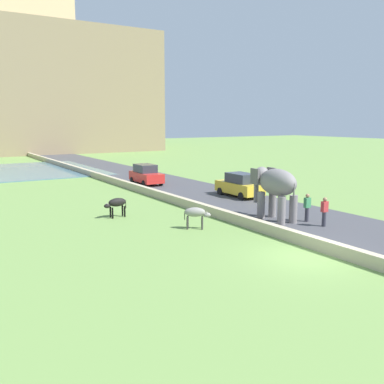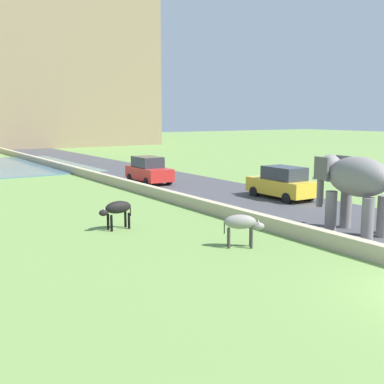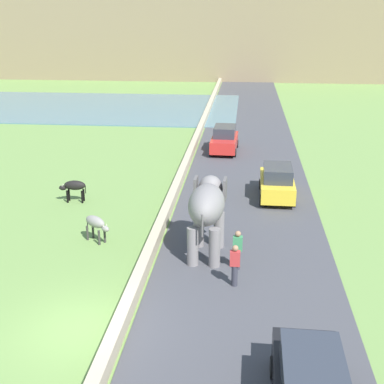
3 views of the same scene
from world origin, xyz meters
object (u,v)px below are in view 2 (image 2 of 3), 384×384
car_red (149,170)px  car_yellow (282,183)px  cow_grey (242,224)px  elephant (353,181)px  cow_black (117,209)px

car_red → car_yellow: bearing=-71.5°
car_yellow → cow_grey: size_ratio=3.02×
elephant → cow_grey: elephant is taller
car_yellow → cow_grey: 10.13m
elephant → car_red: 16.54m
elephant → cow_black: bearing=142.7°
elephant → car_yellow: elephant is taller
car_yellow → car_red: same height
car_yellow → cow_black: (-10.40, -1.58, -0.06)m
elephant → cow_black: size_ratio=2.50×
elephant → car_yellow: size_ratio=0.87×
car_red → cow_grey: size_ratio=3.05×
elephant → car_yellow: 7.86m
car_red → cow_black: (-7.25, -10.97, -0.06)m
cow_grey → cow_black: bearing=117.6°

